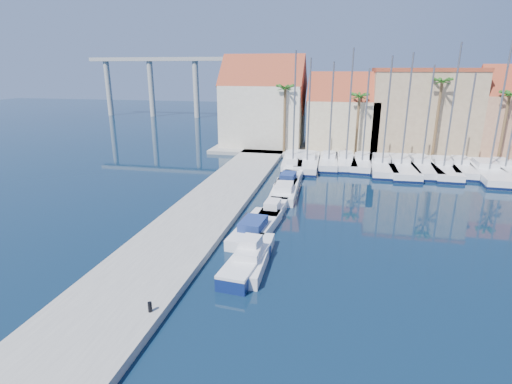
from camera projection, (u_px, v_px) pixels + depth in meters
ground at (277, 360)px, 17.15m from camera, size 260.00×260.00×0.00m
quay_west at (193, 223)px, 31.50m from camera, size 6.00×77.00×0.50m
shore_north at (395, 150)px, 59.81m from camera, size 54.00×16.00×0.50m
bollard at (150, 307)px, 19.62m from camera, size 0.21×0.21×0.52m
fishing_boat at (246, 262)px, 24.48m from camera, size 2.28×5.45×1.86m
motorboat_west_0 at (251, 257)px, 25.35m from camera, size 2.22×6.53×1.40m
motorboat_west_1 at (256, 228)px, 29.96m from camera, size 2.96×7.37×1.40m
motorboat_west_2 at (274, 209)px, 33.93m from camera, size 1.86×5.15×1.40m
motorboat_west_3 at (285, 191)px, 39.00m from camera, size 2.58×7.30×1.40m
motorboat_west_4 at (289, 180)px, 42.76m from camera, size 2.33×6.64×1.40m
motorboat_west_5 at (292, 167)px, 48.26m from camera, size 2.29×5.95×1.40m
motorboat_west_6 at (302, 157)px, 53.53m from camera, size 2.55×7.38×1.40m
sailboat_0 at (293, 161)px, 51.11m from camera, size 3.22×9.66×13.98m
sailboat_1 at (307, 162)px, 50.46m from camera, size 3.07×10.67×13.13m
sailboat_2 at (329, 161)px, 50.86m from camera, size 2.48×8.65×12.72m
sailboat_3 at (346, 161)px, 50.79m from camera, size 2.83×8.94×14.24m
sailboat_4 at (362, 162)px, 50.26m from camera, size 3.08×9.07×11.96m
sailboat_5 at (382, 165)px, 48.94m from camera, size 2.90×10.68×13.31m
sailboat_6 at (400, 166)px, 48.54m from camera, size 3.50×11.94×13.65m
sailboat_7 at (420, 166)px, 48.51m from camera, size 3.55×10.97×12.34m
sailboat_8 at (443, 168)px, 47.55m from camera, size 3.24×10.79×14.67m
sailboat_9 at (460, 167)px, 47.90m from camera, size 3.32×9.67×11.48m
sailboat_10 at (487, 171)px, 46.07m from camera, size 3.60×12.09×14.75m
sailboat_11 at (503, 168)px, 47.10m from camera, size 2.82×8.30×14.34m
building_0 at (264, 105)px, 61.07m from camera, size 12.30×9.00×13.50m
building_1 at (343, 115)px, 59.00m from camera, size 10.30×8.00×11.00m
building_2 at (421, 109)px, 57.40m from camera, size 14.20×10.20×11.50m
palm_0 at (285, 90)px, 54.84m from camera, size 2.60×2.60×10.15m
palm_1 at (359, 98)px, 53.08m from camera, size 2.60×2.60×9.15m
palm_2 at (442, 84)px, 50.48m from camera, size 2.60×2.60×11.15m
palm_3 at (509, 96)px, 49.28m from camera, size 2.60×2.60×9.65m
viaduct at (176, 75)px, 98.52m from camera, size 48.00×2.20×14.45m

